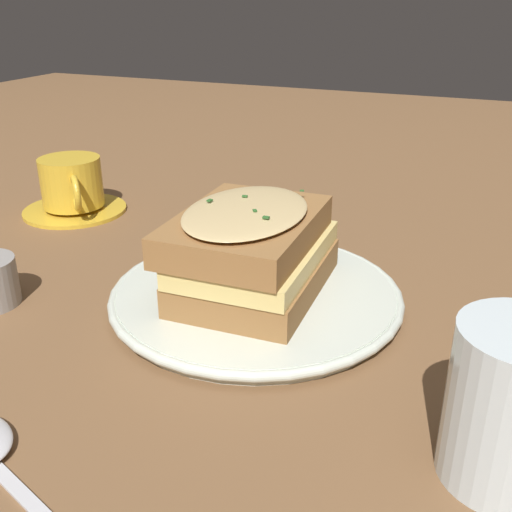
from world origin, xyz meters
The scene contains 4 objects.
ground_plane centered at (0.00, 0.00, 0.00)m, with size 2.40×2.40×0.00m, color brown.
dinner_plate centered at (0.02, -0.01, 0.01)m, with size 0.25×0.25×0.01m.
sandwich centered at (0.02, -0.01, 0.05)m, with size 0.16×0.11×0.08m.
teacup_with_saucer centered at (0.15, 0.29, 0.03)m, with size 0.12×0.12×0.07m.
Camera 1 is at (-0.40, -0.18, 0.25)m, focal length 42.00 mm.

